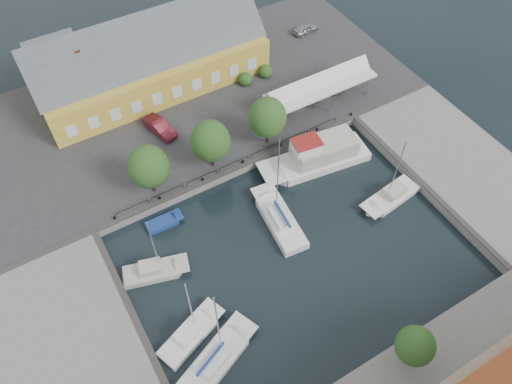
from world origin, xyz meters
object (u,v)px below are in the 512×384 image
tent_canopy (321,86)px  west_boat_c (190,335)px  east_boat_b (391,198)px  west_boat_b (155,272)px  trawler (318,157)px  center_sailboat (279,220)px  west_boat_d (216,361)px  car_silver (306,28)px  warehouse (145,62)px  car_red (160,127)px  launch_nw (164,223)px

tent_canopy → west_boat_c: size_ratio=1.49×
east_boat_b → west_boat_b: size_ratio=1.11×
tent_canopy → trawler: (-5.23, -7.41, -2.67)m
center_sailboat → west_boat_d: center_sailboat is taller
trawler → east_boat_b: bearing=-65.3°
trawler → west_boat_d: size_ratio=1.15×
car_silver → warehouse: bearing=84.2°
warehouse → east_boat_b: bearing=-62.8°
car_red → center_sailboat: (5.56, -17.45, -1.41)m
car_silver → west_boat_b: size_ratio=0.42×
west_boat_d → warehouse: bearing=75.5°
warehouse → west_boat_c: size_ratio=3.03×
car_red → trawler: trawler is taller
tent_canopy → east_boat_b: size_ratio=1.41×
car_red → east_boat_b: size_ratio=0.47×
warehouse → west_boat_d: 36.99m
west_boat_b → warehouse: bearing=67.6°
launch_nw → west_boat_b: bearing=-122.6°
trawler → west_boat_c: west_boat_c is taller
car_silver → trawler: trawler is taller
west_boat_b → west_boat_c: west_boat_c is taller
tent_canopy → west_boat_d: west_boat_d is taller
west_boat_b → launch_nw: size_ratio=2.26×
west_boat_c → launch_nw: bearing=76.7°
trawler → west_boat_c: size_ratio=1.41×
tent_canopy → west_boat_c: bearing=-145.1°
warehouse → trawler: bearing=-61.9°
car_silver → east_boat_b: east_boat_b is taller
center_sailboat → west_boat_b: size_ratio=1.35×
warehouse → launch_nw: bearing=-109.6°
warehouse → east_boat_b: size_ratio=2.87×
car_silver → west_boat_b: 41.45m
tent_canopy → east_boat_b: (-1.44, -15.66, -3.42)m
car_silver → launch_nw: size_ratio=0.95×
west_boat_d → center_sailboat: bearing=37.5°
car_red → west_boat_b: west_boat_b is taller
car_silver → center_sailboat: bearing=137.6°
tent_canopy → east_boat_b: bearing=-95.2°
warehouse → west_boat_b: (-10.27, -24.98, -4.17)m
tent_canopy → launch_nw: tent_canopy is taller
east_boat_b → trawler: bearing=114.7°
trawler → east_boat_b: size_ratio=1.33×
launch_nw → center_sailboat: bearing=-29.7°
warehouse → car_red: size_ratio=6.06×
warehouse → car_silver: 23.58m
west_boat_d → west_boat_b: bearing=95.7°
warehouse → west_boat_c: (-10.07, -32.44, -4.17)m
warehouse → car_red: 9.27m
tent_canopy → car_red: tent_canopy is taller
trawler → west_boat_b: size_ratio=1.48×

